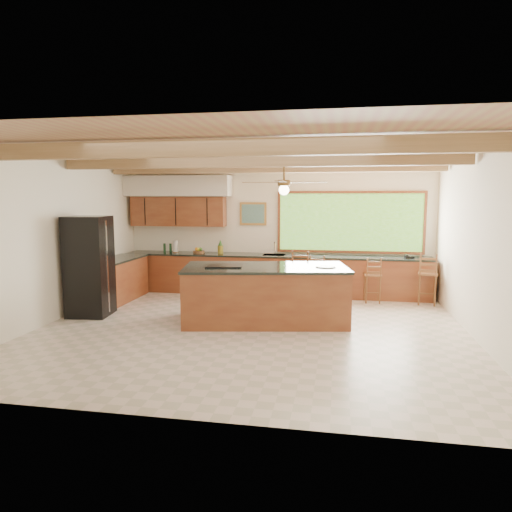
# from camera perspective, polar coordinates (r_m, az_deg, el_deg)

# --- Properties ---
(ground) EXTENTS (7.20, 7.20, 0.00)m
(ground) POSITION_cam_1_polar(r_m,az_deg,el_deg) (7.87, -0.71, -9.14)
(ground) COLOR beige
(ground) RESTS_ON ground
(room_shell) EXTENTS (7.27, 6.54, 3.02)m
(room_shell) POSITION_cam_1_polar(r_m,az_deg,el_deg) (8.22, -1.04, 7.21)
(room_shell) COLOR white
(room_shell) RESTS_ON ground
(counter_run) EXTENTS (7.12, 3.10, 1.24)m
(counter_run) POSITION_cam_1_polar(r_m,az_deg,el_deg) (10.33, -2.54, -2.53)
(counter_run) COLOR brown
(counter_run) RESTS_ON ground
(island) EXTENTS (3.09, 1.84, 1.03)m
(island) POSITION_cam_1_polar(r_m,az_deg,el_deg) (8.24, 1.18, -4.75)
(island) COLOR brown
(island) RESTS_ON ground
(refrigerator) EXTENTS (0.80, 0.79, 1.88)m
(refrigerator) POSITION_cam_1_polar(r_m,az_deg,el_deg) (9.16, -20.12, -1.21)
(refrigerator) COLOR black
(refrigerator) RESTS_ON ground
(bar_stool_a) EXTENTS (0.45, 0.45, 1.13)m
(bar_stool_a) POSITION_cam_1_polar(r_m,az_deg,el_deg) (9.61, 5.69, -2.06)
(bar_stool_a) COLOR brown
(bar_stool_a) RESTS_ON ground
(bar_stool_b) EXTENTS (0.38, 0.38, 0.98)m
(bar_stool_b) POSITION_cam_1_polar(r_m,az_deg,el_deg) (9.97, 14.39, -2.42)
(bar_stool_b) COLOR brown
(bar_stool_b) RESTS_ON ground
(bar_stool_c) EXTENTS (0.49, 0.49, 1.06)m
(bar_stool_c) POSITION_cam_1_polar(r_m,az_deg,el_deg) (9.52, 8.02, -2.42)
(bar_stool_c) COLOR brown
(bar_stool_c) RESTS_ON ground
(bar_stool_d) EXTENTS (0.45, 0.45, 1.09)m
(bar_stool_d) POSITION_cam_1_polar(r_m,az_deg,el_deg) (10.10, 20.73, -2.19)
(bar_stool_d) COLOR brown
(bar_stool_d) RESTS_ON ground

